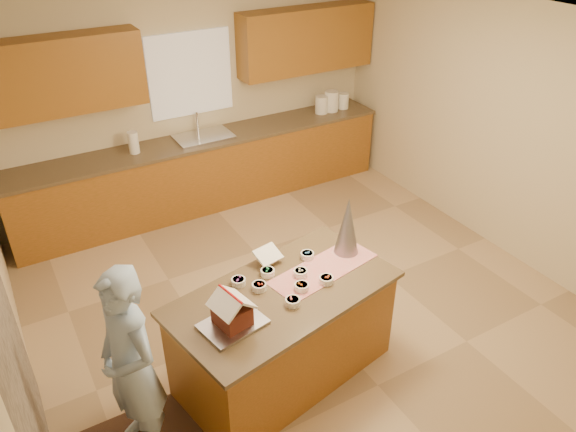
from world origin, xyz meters
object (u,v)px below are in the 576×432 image
object	(u,v)px
tinsel_tree	(347,226)
gingerbread_house	(232,312)
boy	(131,368)
island_base	(284,335)

from	to	relation	value
tinsel_tree	gingerbread_house	size ratio (longest dim) A/B	1.67
boy	gingerbread_house	distance (m)	0.78
island_base	tinsel_tree	distance (m)	1.05
boy	gingerbread_house	xyz separation A→B (m)	(0.74, -0.06, 0.21)
tinsel_tree	boy	world-z (taller)	boy
island_base	boy	size ratio (longest dim) A/B	1.10
island_base	gingerbread_house	bearing A→B (deg)	-174.81
island_base	boy	world-z (taller)	boy
gingerbread_house	island_base	bearing A→B (deg)	16.56
gingerbread_house	boy	bearing A→B (deg)	175.66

